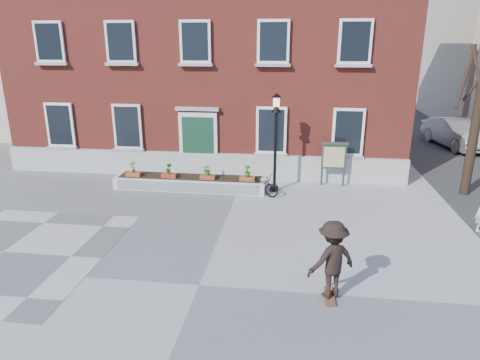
# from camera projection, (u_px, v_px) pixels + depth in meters

# --- Properties ---
(ground) EXTENTS (100.00, 100.00, 0.00)m
(ground) POSITION_uv_depth(u_px,v_px,m) (199.00, 285.00, 10.63)
(ground) COLOR gray
(ground) RESTS_ON ground
(checker_patch) EXTENTS (6.00, 6.00, 0.01)m
(checker_patch) POSITION_uv_depth(u_px,v_px,m) (3.00, 252.00, 12.32)
(checker_patch) COLOR #58585A
(checker_patch) RESTS_ON ground
(distant_building) EXTENTS (10.00, 12.00, 13.00)m
(distant_building) POSITION_uv_depth(u_px,v_px,m) (7.00, 32.00, 29.76)
(distant_building) COLOR beige
(distant_building) RESTS_ON ground
(bicycle) EXTENTS (1.76, 1.17, 0.87)m
(bicycle) POSITION_uv_depth(u_px,v_px,m) (259.00, 184.00, 16.83)
(bicycle) COLOR black
(bicycle) RESTS_ON ground
(parked_car) EXTENTS (2.76, 5.28, 1.65)m
(parked_car) POSITION_uv_depth(u_px,v_px,m) (456.00, 133.00, 24.49)
(parked_car) COLOR #BCBEC1
(parked_car) RESTS_ON ground
(brick_building) EXTENTS (18.40, 10.85, 12.60)m
(brick_building) POSITION_uv_depth(u_px,v_px,m) (217.00, 32.00, 22.15)
(brick_building) COLOR maroon
(brick_building) RESTS_ON ground
(planter_assembly) EXTENTS (6.20, 1.12, 1.15)m
(planter_assembly) POSITION_uv_depth(u_px,v_px,m) (190.00, 182.00, 17.56)
(planter_assembly) COLOR silver
(planter_assembly) RESTS_ON ground
(bare_tree) EXTENTS (1.83, 1.83, 6.16)m
(bare_tree) POSITION_uv_depth(u_px,v_px,m) (476.00, 125.00, 16.22)
(bare_tree) COLOR black
(bare_tree) RESTS_ON ground
(lamp_post) EXTENTS (0.40, 0.40, 3.93)m
(lamp_post) POSITION_uv_depth(u_px,v_px,m) (276.00, 129.00, 16.66)
(lamp_post) COLOR black
(lamp_post) RESTS_ON ground
(notice_board) EXTENTS (1.10, 0.16, 1.87)m
(notice_board) POSITION_uv_depth(u_px,v_px,m) (334.00, 157.00, 17.68)
(notice_board) COLOR #172F23
(notice_board) RESTS_ON ground
(skateboarder) EXTENTS (1.40, 1.21, 1.95)m
(skateboarder) POSITION_uv_depth(u_px,v_px,m) (332.00, 260.00, 9.80)
(skateboarder) COLOR brown
(skateboarder) RESTS_ON ground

